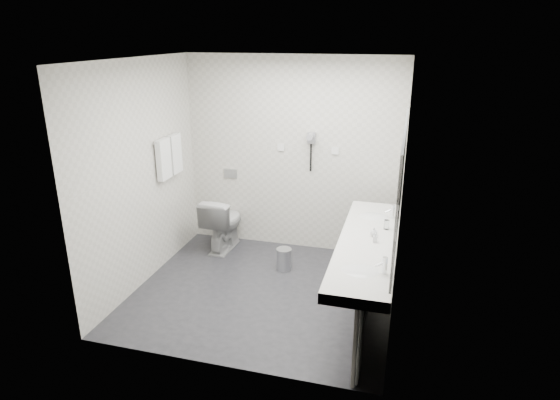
% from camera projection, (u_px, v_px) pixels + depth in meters
% --- Properties ---
extents(floor, '(2.80, 2.80, 0.00)m').
position_uv_depth(floor, '(264.00, 291.00, 5.34)').
color(floor, '#27262C').
rests_on(floor, ground).
extents(ceiling, '(2.80, 2.80, 0.00)m').
position_uv_depth(ceiling, '(261.00, 59.00, 4.51)').
color(ceiling, silver).
rests_on(ceiling, wall_back).
extents(wall_back, '(2.80, 0.00, 2.80)m').
position_uv_depth(wall_back, '(292.00, 156.00, 6.10)').
color(wall_back, beige).
rests_on(wall_back, floor).
extents(wall_front, '(2.80, 0.00, 2.80)m').
position_uv_depth(wall_front, '(213.00, 233.00, 3.74)').
color(wall_front, beige).
rests_on(wall_front, floor).
extents(wall_left, '(0.00, 2.60, 2.60)m').
position_uv_depth(wall_left, '(141.00, 175.00, 5.27)').
color(wall_left, beige).
rests_on(wall_left, floor).
extents(wall_right, '(0.00, 2.60, 2.60)m').
position_uv_depth(wall_right, '(401.00, 197.00, 4.57)').
color(wall_right, beige).
rests_on(wall_right, floor).
extents(vanity_counter, '(0.55, 2.20, 0.10)m').
position_uv_depth(vanity_counter, '(368.00, 245.00, 4.61)').
color(vanity_counter, silver).
rests_on(vanity_counter, floor).
extents(vanity_panel, '(0.03, 2.15, 0.75)m').
position_uv_depth(vanity_panel, '(368.00, 284.00, 4.74)').
color(vanity_panel, gray).
rests_on(vanity_panel, floor).
extents(vanity_post_near, '(0.06, 0.06, 0.75)m').
position_uv_depth(vanity_post_near, '(359.00, 347.00, 3.79)').
color(vanity_post_near, silver).
rests_on(vanity_post_near, floor).
extents(vanity_post_far, '(0.06, 0.06, 0.75)m').
position_uv_depth(vanity_post_far, '(378.00, 242.00, 5.68)').
color(vanity_post_far, silver).
rests_on(vanity_post_far, floor).
extents(mirror, '(0.02, 2.20, 1.05)m').
position_uv_depth(mirror, '(401.00, 183.00, 4.33)').
color(mirror, '#B2BCC6').
rests_on(mirror, wall_right).
extents(basin_near, '(0.40, 0.31, 0.05)m').
position_uv_depth(basin_near, '(360.00, 272.00, 4.01)').
color(basin_near, silver).
rests_on(basin_near, vanity_counter).
extents(basin_far, '(0.40, 0.31, 0.05)m').
position_uv_depth(basin_far, '(374.00, 218.00, 5.19)').
color(basin_far, silver).
rests_on(basin_far, vanity_counter).
extents(faucet_near, '(0.04, 0.04, 0.15)m').
position_uv_depth(faucet_near, '(385.00, 266.00, 3.93)').
color(faucet_near, silver).
rests_on(faucet_near, vanity_counter).
extents(faucet_far, '(0.04, 0.04, 0.15)m').
position_uv_depth(faucet_far, '(393.00, 212.00, 5.11)').
color(faucet_far, silver).
rests_on(faucet_far, vanity_counter).
extents(soap_bottle_a, '(0.04, 0.04, 0.09)m').
position_uv_depth(soap_bottle_a, '(375.00, 238.00, 4.54)').
color(soap_bottle_a, silver).
rests_on(soap_bottle_a, vanity_counter).
extents(soap_bottle_b, '(0.10, 0.10, 0.09)m').
position_uv_depth(soap_bottle_b, '(374.00, 232.00, 4.67)').
color(soap_bottle_b, silver).
rests_on(soap_bottle_b, vanity_counter).
extents(glass_left, '(0.06, 0.06, 0.10)m').
position_uv_depth(glass_left, '(387.00, 225.00, 4.83)').
color(glass_left, silver).
rests_on(glass_left, vanity_counter).
extents(toilet, '(0.43, 0.73, 0.72)m').
position_uv_depth(toilet, '(223.00, 223.00, 6.31)').
color(toilet, silver).
rests_on(toilet, floor).
extents(flush_plate, '(0.18, 0.02, 0.12)m').
position_uv_depth(flush_plate, '(231.00, 173.00, 6.40)').
color(flush_plate, '#B2B5BA').
rests_on(flush_plate, wall_back).
extents(pedal_bin, '(0.22, 0.22, 0.26)m').
position_uv_depth(pedal_bin, '(284.00, 260.00, 5.80)').
color(pedal_bin, '#B2B5BA').
rests_on(pedal_bin, floor).
extents(bin_lid, '(0.18, 0.18, 0.02)m').
position_uv_depth(bin_lid, '(284.00, 249.00, 5.75)').
color(bin_lid, '#B2B5BA').
rests_on(bin_lid, pedal_bin).
extents(towel_rail, '(0.02, 0.62, 0.02)m').
position_uv_depth(towel_rail, '(167.00, 138.00, 5.66)').
color(towel_rail, silver).
rests_on(towel_rail, wall_left).
extents(towel_near, '(0.07, 0.24, 0.48)m').
position_uv_depth(towel_near, '(164.00, 159.00, 5.60)').
color(towel_near, white).
rests_on(towel_near, towel_rail).
extents(towel_far, '(0.07, 0.24, 0.48)m').
position_uv_depth(towel_far, '(175.00, 154.00, 5.86)').
color(towel_far, white).
rests_on(towel_far, towel_rail).
extents(dryer_cradle, '(0.10, 0.04, 0.14)m').
position_uv_depth(dryer_cradle, '(311.00, 138.00, 5.93)').
color(dryer_cradle, gray).
rests_on(dryer_cradle, wall_back).
extents(dryer_barrel, '(0.08, 0.14, 0.08)m').
position_uv_depth(dryer_barrel, '(310.00, 137.00, 5.86)').
color(dryer_barrel, gray).
rests_on(dryer_barrel, dryer_cradle).
extents(dryer_cord, '(0.02, 0.02, 0.35)m').
position_uv_depth(dryer_cord, '(311.00, 158.00, 6.00)').
color(dryer_cord, black).
rests_on(dryer_cord, dryer_cradle).
extents(switch_plate_a, '(0.09, 0.02, 0.09)m').
position_uv_depth(switch_plate_a, '(281.00, 147.00, 6.10)').
color(switch_plate_a, silver).
rests_on(switch_plate_a, wall_back).
extents(switch_plate_b, '(0.09, 0.02, 0.09)m').
position_uv_depth(switch_plate_b, '(335.00, 151.00, 5.92)').
color(switch_plate_b, silver).
rests_on(switch_plate_b, wall_back).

